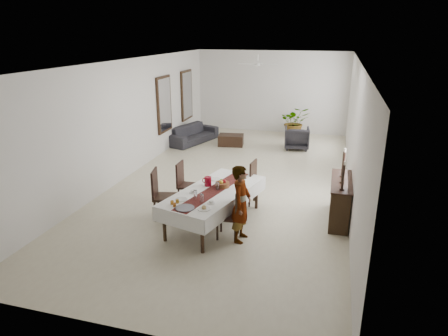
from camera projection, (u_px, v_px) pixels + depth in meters
floor at (234, 181)px, 10.97m from camera, size 6.00×12.00×0.00m
ceiling at (235, 61)px, 9.93m from camera, size 6.00×12.00×0.02m
wall_back at (271, 92)px, 15.91m from camera, size 6.00×0.02×3.20m
wall_front at (116, 226)px, 4.98m from camera, size 6.00×0.02×3.20m
wall_left at (131, 118)px, 11.21m from camera, size 0.02×12.00×3.20m
wall_right at (354, 131)px, 9.68m from camera, size 0.02×12.00×3.20m
dining_table_top at (214, 192)px, 8.33m from camera, size 1.57×2.57×0.05m
table_leg_fl at (164, 225)px, 7.73m from camera, size 0.09×0.09×0.70m
table_leg_fr at (202, 236)px, 7.31m from camera, size 0.09×0.09×0.70m
table_leg_bl at (224, 187)px, 9.59m from camera, size 0.09×0.09×0.70m
table_leg_br at (257, 194)px, 9.17m from camera, size 0.09×0.09×0.70m
tablecloth_top at (214, 190)px, 8.32m from camera, size 1.79×2.79×0.01m
tablecloth_drape_left at (191, 192)px, 8.64m from camera, size 0.66×2.50×0.30m
tablecloth_drape_right at (239, 203)px, 8.09m from camera, size 0.66×2.50×0.30m
tablecloth_drape_near at (178, 221)px, 7.32m from camera, size 1.14×0.31×0.30m
tablecloth_drape_far at (243, 178)px, 9.41m from camera, size 1.14×0.31×0.30m
table_runner at (214, 190)px, 8.31m from camera, size 0.97×2.51×0.00m
red_pitcher at (208, 181)px, 8.52m from camera, size 0.18×0.18×0.20m
pitcher_handle at (205, 181)px, 8.56m from camera, size 0.12×0.05×0.12m
wine_glass_near at (202, 198)px, 7.70m from camera, size 0.07×0.07×0.17m
wine_glass_mid at (195, 194)px, 7.89m from camera, size 0.07×0.07×0.17m
wine_glass_far at (217, 186)px, 8.30m from camera, size 0.07×0.07×0.17m
teacup_right at (211, 202)px, 7.67m from camera, size 0.09×0.09×0.06m
saucer_right at (211, 203)px, 7.68m from camera, size 0.15×0.15×0.01m
teacup_left at (193, 192)px, 8.16m from camera, size 0.09×0.09×0.06m
saucer_left at (193, 193)px, 8.17m from camera, size 0.15×0.15×0.01m
plate_near_right at (204, 209)px, 7.42m from camera, size 0.24×0.24×0.01m
bread_near_right at (204, 208)px, 7.41m from camera, size 0.09×0.09×0.09m
plate_near_left at (181, 199)px, 7.84m from camera, size 0.24×0.24×0.01m
plate_far_left at (215, 179)px, 8.91m from camera, size 0.24×0.24×0.01m
serving_tray at (185, 208)px, 7.46m from camera, size 0.36×0.36×0.02m
jam_jar_a at (174, 205)px, 7.53m from camera, size 0.06×0.06×0.07m
jam_jar_b at (172, 203)px, 7.62m from camera, size 0.06×0.06×0.07m
jam_jar_c at (177, 201)px, 7.68m from camera, size 0.06×0.06×0.07m
fruit_basket at (222, 185)px, 8.48m from camera, size 0.30×0.30×0.10m
fruit_red at (224, 181)px, 8.46m from camera, size 0.09×0.09×0.09m
fruit_green at (221, 181)px, 8.50m from camera, size 0.08×0.08×0.08m
fruit_yellow at (221, 182)px, 8.41m from camera, size 0.08×0.08×0.08m
chair_right_near_seat at (228, 216)px, 7.85m from camera, size 0.46×0.46×0.05m
chair_right_near_leg_fl at (235, 232)px, 7.73m from camera, size 0.05×0.05×0.43m
chair_right_near_leg_fr at (238, 224)px, 8.06m from camera, size 0.05×0.05×0.43m
chair_right_near_leg_bl at (217, 230)px, 7.80m from camera, size 0.05×0.05×0.43m
chair_right_near_leg_br at (221, 222)px, 8.13m from camera, size 0.05×0.05×0.43m
chair_right_near_back at (238, 203)px, 7.72m from camera, size 0.07×0.43×0.55m
chair_right_far_seat at (245, 184)px, 9.44m from camera, size 0.50×0.50×0.05m
chair_right_far_leg_fl at (249, 198)px, 9.29m from camera, size 0.05×0.05×0.45m
chair_right_far_leg_fr at (254, 192)px, 9.61m from camera, size 0.05×0.05×0.45m
chair_right_far_leg_bl at (234, 196)px, 9.42m from camera, size 0.05×0.05×0.45m
chair_right_far_leg_br at (240, 190)px, 9.75m from camera, size 0.05×0.05×0.45m
chair_right_far_back at (253, 173)px, 9.26m from camera, size 0.09×0.45×0.58m
chair_left_near_seat at (165, 197)px, 8.65m from camera, size 0.56×0.56×0.05m
chair_left_near_leg_fl at (159, 204)px, 8.92m from camera, size 0.06×0.06×0.47m
chair_left_near_leg_fr at (155, 212)px, 8.56m from camera, size 0.06×0.06×0.47m
chair_left_near_leg_bl at (176, 205)px, 8.90m from camera, size 0.06×0.06×0.47m
chair_left_near_leg_br at (173, 212)px, 8.54m from camera, size 0.06×0.06×0.47m
chair_left_near_back at (154, 183)px, 8.55m from camera, size 0.14×0.47×0.60m
chair_left_far_seat at (188, 186)px, 9.39m from camera, size 0.43×0.43×0.05m
chair_left_far_leg_fl at (184, 192)px, 9.67m from camera, size 0.04×0.04×0.43m
chair_left_far_leg_fr at (179, 197)px, 9.35m from camera, size 0.04×0.04×0.43m
chair_left_far_leg_bl at (198, 193)px, 9.58m from camera, size 0.04×0.04×0.43m
chair_left_far_leg_br at (193, 199)px, 9.26m from camera, size 0.04×0.04×0.43m
chair_left_far_back at (180, 173)px, 9.34m from camera, size 0.04×0.43×0.55m
woman at (241, 204)px, 7.64m from camera, size 0.40×0.58×1.54m
sideboard_body at (340, 201)px, 8.58m from camera, size 0.39×1.47×0.88m
sideboard_top at (342, 181)px, 8.43m from camera, size 0.43×1.53×0.03m
candlestick_near_base at (342, 189)px, 7.93m from camera, size 0.10×0.10×0.03m
candlestick_near_shaft at (343, 177)px, 7.84m from camera, size 0.05×0.05×0.49m
candlestick_near_candle at (345, 163)px, 7.75m from camera, size 0.04×0.04×0.08m
candlestick_mid_base at (342, 182)px, 8.28m from camera, size 0.10×0.10×0.03m
candlestick_mid_shaft at (343, 167)px, 8.18m from camera, size 0.05×0.05×0.64m
candlestick_mid_candle at (345, 150)px, 8.06m from camera, size 0.04×0.04×0.08m
candlestick_far_base at (342, 176)px, 8.64m from camera, size 0.10×0.10×0.03m
candlestick_far_shaft at (343, 164)px, 8.55m from camera, size 0.05×0.05×0.54m
candlestick_far_candle at (345, 150)px, 8.45m from camera, size 0.04×0.04×0.08m
sofa at (193, 134)px, 14.69m from camera, size 1.48×2.32×0.63m
armchair at (297, 138)px, 13.85m from camera, size 0.92×0.94×0.77m
coffee_table at (231, 140)px, 14.32m from camera, size 0.96×0.71×0.39m
potted_plant at (295, 122)px, 15.34m from camera, size 1.28×1.17×1.19m
mirror_frame_near at (164, 105)px, 13.21m from camera, size 0.06×1.05×1.85m
mirror_glass_near at (165, 105)px, 13.20m from camera, size 0.01×0.90×1.70m
mirror_frame_far at (187, 95)px, 15.12m from camera, size 0.06×1.05×1.85m
mirror_glass_far at (187, 95)px, 15.11m from camera, size 0.01×0.90×1.70m
fan_rod at (258, 58)px, 12.69m from camera, size 0.04×0.04×0.20m
fan_hub at (258, 64)px, 12.76m from camera, size 0.16×0.16×0.08m
fan_blade_n at (260, 63)px, 13.08m from camera, size 0.10×0.55×0.01m
fan_blade_s at (256, 65)px, 12.44m from camera, size 0.10×0.55×0.01m
fan_blade_e at (269, 64)px, 12.67m from camera, size 0.55×0.10×0.01m
fan_blade_w at (247, 64)px, 12.85m from camera, size 0.55×0.10×0.01m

